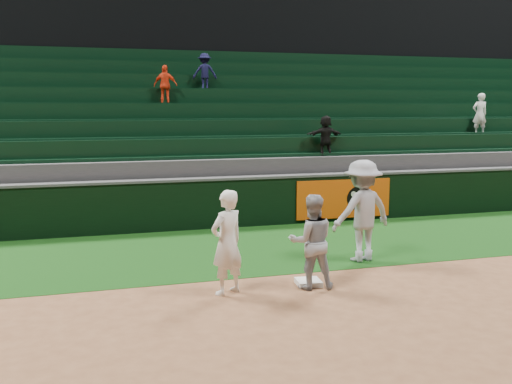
# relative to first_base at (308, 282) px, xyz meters

# --- Properties ---
(ground) EXTENTS (70.00, 70.00, 0.00)m
(ground) POSITION_rel_first_base_xyz_m (-0.17, -0.26, -0.04)
(ground) COLOR brown
(ground) RESTS_ON ground
(foul_grass) EXTENTS (36.00, 4.20, 0.01)m
(foul_grass) POSITION_rel_first_base_xyz_m (-0.17, 2.74, -0.04)
(foul_grass) COLOR #0E340D
(foul_grass) RESTS_ON ground
(upper_deck) EXTENTS (40.00, 12.00, 12.00)m
(upper_deck) POSITION_rel_first_base_xyz_m (-0.17, 17.19, 5.96)
(upper_deck) COLOR black
(upper_deck) RESTS_ON ground
(first_base) EXTENTS (0.43, 0.43, 0.09)m
(first_base) POSITION_rel_first_base_xyz_m (0.00, 0.00, 0.00)
(first_base) COLOR white
(first_base) RESTS_ON ground
(first_baseman) EXTENTS (0.73, 0.65, 1.68)m
(first_baseman) POSITION_rel_first_base_xyz_m (-1.41, -0.06, 0.80)
(first_baseman) COLOR white
(first_baseman) RESTS_ON ground
(baserunner) EXTENTS (0.84, 0.70, 1.57)m
(baserunner) POSITION_rel_first_base_xyz_m (-0.01, -0.15, 0.74)
(baserunner) COLOR #979AA1
(baserunner) RESTS_ON ground
(base_coach) EXTENTS (1.38, 0.95, 1.96)m
(base_coach) POSITION_rel_first_base_xyz_m (1.53, 1.14, 0.94)
(base_coach) COLOR #9FA1AC
(base_coach) RESTS_ON foul_grass
(field_wall) EXTENTS (36.00, 0.45, 1.25)m
(field_wall) POSITION_rel_first_base_xyz_m (-0.15, 4.94, 0.59)
(field_wall) COLOR black
(field_wall) RESTS_ON ground
(stadium_seating) EXTENTS (36.00, 5.95, 5.17)m
(stadium_seating) POSITION_rel_first_base_xyz_m (-0.18, 8.71, 1.66)
(stadium_seating) COLOR #353537
(stadium_seating) RESTS_ON ground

